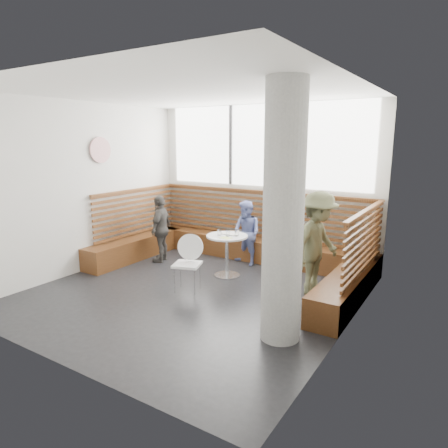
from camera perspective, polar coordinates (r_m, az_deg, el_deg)
The scene contains 15 objects.
room at distance 6.31m, azimuth -4.82°, elevation 3.76°, with size 5.00×5.00×3.20m.
booth at distance 8.01m, azimuth 2.95°, elevation -3.18°, with size 5.00×2.50×1.44m.
concrete_column at distance 4.86m, azimuth 8.47°, elevation 1.21°, with size 0.50×0.50×3.20m, color gray.
wall_art at distance 8.22m, azimuth -17.26°, elevation 10.07°, with size 0.50×0.50×0.03m, color white.
cafe_table at distance 7.35m, azimuth 0.43°, elevation -3.31°, with size 0.76×0.76×0.78m.
cafe_chair at distance 6.73m, azimuth -4.92°, elevation -4.89°, with size 0.45×0.44×0.94m.
adult_man at distance 6.58m, azimuth 13.19°, elevation -2.80°, with size 1.11×0.64×1.71m, color #535639.
child_back at distance 8.04m, azimuth 3.21°, elevation -1.31°, with size 0.63×0.49×1.31m, color #707EC2.
child_left at distance 8.35m, azimuth -9.00°, elevation -0.66°, with size 0.81×0.34×1.38m, color #484441.
plate_near at distance 7.41m, azimuth 0.33°, elevation -1.36°, with size 0.18×0.18×0.01m, color white.
plate_far at distance 7.34m, azimuth 1.33°, elevation -1.50°, with size 0.20×0.20×0.01m, color white.
glass_left at distance 7.31m, azimuth -0.65°, elevation -1.15°, with size 0.07×0.07×0.11m, color white.
glass_mid at distance 7.23m, azimuth 0.53°, elevation -1.29°, with size 0.07×0.07×0.12m, color white.
glass_right at distance 7.24m, azimuth 1.81°, elevation -1.27°, with size 0.07×0.07×0.12m, color white.
menu_card at distance 7.10m, azimuth 0.26°, elevation -2.00°, with size 0.21×0.15×0.00m, color #A5C64C.
Camera 1 is at (3.76, -4.98, 2.49)m, focal length 32.00 mm.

